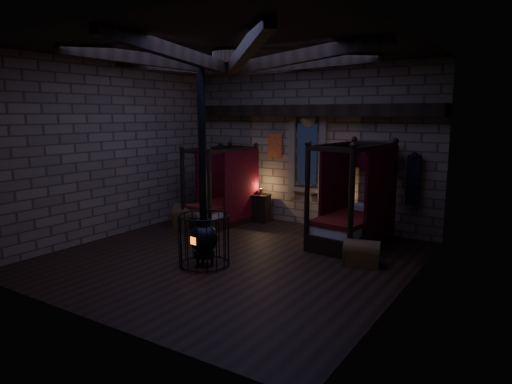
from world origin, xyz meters
The scene contains 8 objects.
room centered at (0.00, 0.09, 3.74)m, with size 7.02×7.02×4.29m.
bed_left centered at (-1.93, 2.28, 0.51)m, with size 1.21×2.07×2.08m.
bed_right centered at (1.76, 2.31, 0.57)m, with size 1.41×2.32×2.31m.
trunk_left centered at (-2.40, 1.48, 0.28)m, with size 0.95×0.69×0.63m.
trunk_right centered at (2.45, 1.01, 0.23)m, with size 0.79×0.59×0.52m.
nightstand_left centered at (-1.20, 3.04, 0.40)m, with size 0.54×0.52×0.94m.
nightstand_right centered at (0.96, 3.10, 0.36)m, with size 0.52×0.50×0.76m.
stove centered at (-0.16, -0.71, 0.62)m, with size 1.01×1.01×4.05m.
Camera 1 is at (5.38, -7.46, 2.97)m, focal length 32.00 mm.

